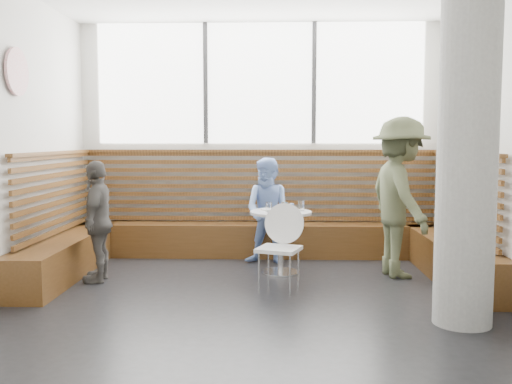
{
  "coord_description": "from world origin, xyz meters",
  "views": [
    {
      "loc": [
        0.22,
        -5.5,
        1.6
      ],
      "look_at": [
        0.0,
        1.0,
        1.0
      ],
      "focal_mm": 40.0,
      "sensor_mm": 36.0,
      "label": 1
    }
  ],
  "objects_px": {
    "child_back": "(270,211)",
    "child_left": "(98,221)",
    "concrete_column": "(468,139)",
    "cafe_chair": "(279,240)",
    "cafe_table": "(281,229)",
    "adult_man": "(400,197)"
  },
  "relations": [
    {
      "from": "cafe_chair",
      "to": "child_back",
      "type": "height_order",
      "value": "child_back"
    },
    {
      "from": "cafe_chair",
      "to": "child_left",
      "type": "distance_m",
      "value": 2.07
    },
    {
      "from": "concrete_column",
      "to": "child_back",
      "type": "height_order",
      "value": "concrete_column"
    },
    {
      "from": "cafe_table",
      "to": "child_left",
      "type": "height_order",
      "value": "child_left"
    },
    {
      "from": "child_back",
      "to": "cafe_chair",
      "type": "bearing_deg",
      "value": -69.97
    },
    {
      "from": "child_left",
      "to": "child_back",
      "type": "bearing_deg",
      "value": 111.61
    },
    {
      "from": "child_back",
      "to": "child_left",
      "type": "xyz_separation_m",
      "value": [
        -1.93,
        -0.92,
        -0.0
      ]
    },
    {
      "from": "cafe_table",
      "to": "child_back",
      "type": "relative_size",
      "value": 0.55
    },
    {
      "from": "cafe_table",
      "to": "adult_man",
      "type": "relative_size",
      "value": 0.4
    },
    {
      "from": "cafe_table",
      "to": "concrete_column",
      "type": "bearing_deg",
      "value": -49.35
    },
    {
      "from": "cafe_table",
      "to": "child_back",
      "type": "xyz_separation_m",
      "value": [
        -0.14,
        0.5,
        0.15
      ]
    },
    {
      "from": "child_left",
      "to": "concrete_column",
      "type": "bearing_deg",
      "value": 64.93
    },
    {
      "from": "child_back",
      "to": "child_left",
      "type": "distance_m",
      "value": 2.14
    },
    {
      "from": "concrete_column",
      "to": "child_left",
      "type": "distance_m",
      "value": 4.0
    },
    {
      "from": "cafe_chair",
      "to": "adult_man",
      "type": "bearing_deg",
      "value": 43.45
    },
    {
      "from": "concrete_column",
      "to": "cafe_chair",
      "type": "relative_size",
      "value": 3.5
    },
    {
      "from": "concrete_column",
      "to": "child_back",
      "type": "distance_m",
      "value": 3.02
    },
    {
      "from": "adult_man",
      "to": "cafe_chair",
      "type": "bearing_deg",
      "value": 103.85
    },
    {
      "from": "child_back",
      "to": "concrete_column",
      "type": "bearing_deg",
      "value": -38.94
    },
    {
      "from": "concrete_column",
      "to": "adult_man",
      "type": "distance_m",
      "value": 1.88
    },
    {
      "from": "concrete_column",
      "to": "child_left",
      "type": "relative_size",
      "value": 2.34
    },
    {
      "from": "concrete_column",
      "to": "adult_man",
      "type": "bearing_deg",
      "value": 95.8
    }
  ]
}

